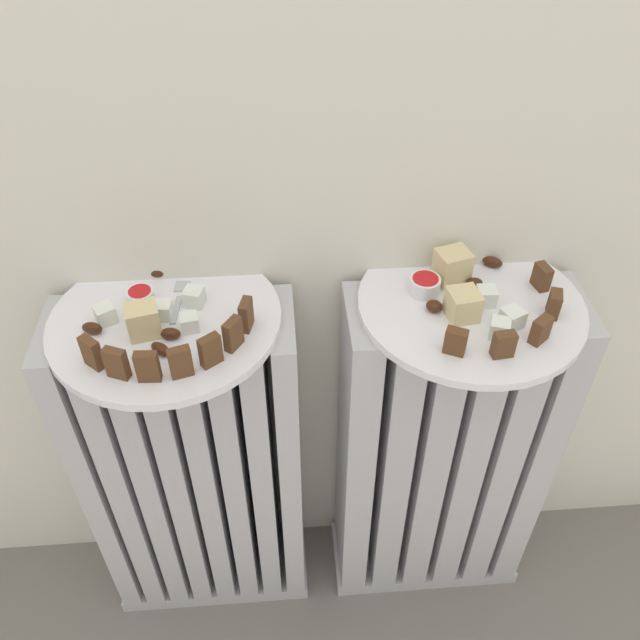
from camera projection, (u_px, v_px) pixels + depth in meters
name	position (u px, v px, depth m)	size (l,w,h in m)	color
radiator_left	(198.00, 473.00, 1.11)	(0.35, 0.14, 0.67)	#B2B2B7
radiator_right	(440.00, 458.00, 1.13)	(0.35, 0.14, 0.67)	#B2B2B7
plate_left	(166.00, 320.00, 0.88)	(0.31, 0.31, 0.01)	white
plate_right	(470.00, 305.00, 0.90)	(0.31, 0.31, 0.01)	white
dark_cake_slice_left_0	(92.00, 353.00, 0.79)	(0.03, 0.01, 0.04)	#56351E
dark_cake_slice_left_1	(116.00, 363.00, 0.78)	(0.03, 0.01, 0.04)	#56351E
dark_cake_slice_left_2	(148.00, 367.00, 0.77)	(0.03, 0.01, 0.04)	#56351E
dark_cake_slice_left_3	(181.00, 362.00, 0.78)	(0.03, 0.01, 0.04)	#56351E
dark_cake_slice_left_4	(210.00, 351.00, 0.79)	(0.03, 0.01, 0.04)	#56351E
dark_cake_slice_left_5	(233.00, 334.00, 0.82)	(0.03, 0.01, 0.04)	#56351E
dark_cake_slice_left_6	(246.00, 315.00, 0.84)	(0.03, 0.01, 0.04)	#56351E
marble_cake_slice_left_0	(143.00, 320.00, 0.83)	(0.04, 0.03, 0.04)	beige
turkish_delight_left_0	(194.00, 297.00, 0.88)	(0.02, 0.02, 0.02)	white
turkish_delight_left_1	(163.00, 310.00, 0.86)	(0.02, 0.02, 0.02)	white
turkish_delight_left_2	(189.00, 323.00, 0.85)	(0.02, 0.02, 0.02)	white
turkish_delight_left_3	(105.00, 314.00, 0.86)	(0.02, 0.02, 0.02)	white
medjool_date_left_0	(160.00, 349.00, 0.82)	(0.03, 0.01, 0.02)	#3D1E0F
medjool_date_left_1	(154.00, 272.00, 0.93)	(0.03, 0.01, 0.02)	#3D1E0F
medjool_date_left_2	(171.00, 334.00, 0.84)	(0.03, 0.02, 0.02)	#3D1E0F
medjool_date_left_3	(92.00, 328.00, 0.84)	(0.03, 0.01, 0.02)	#3D1E0F
jam_bowl_left	(141.00, 296.00, 0.89)	(0.04, 0.04, 0.02)	white
dark_cake_slice_right_0	(456.00, 341.00, 0.81)	(0.03, 0.01, 0.04)	#56351E
dark_cake_slice_right_1	(504.00, 345.00, 0.81)	(0.03, 0.01, 0.04)	#56351E
dark_cake_slice_right_2	(541.00, 330.00, 0.83)	(0.03, 0.01, 0.04)	#56351E
dark_cake_slice_right_3	(554.00, 304.00, 0.86)	(0.03, 0.01, 0.04)	#56351E
dark_cake_slice_right_4	(542.00, 277.00, 0.91)	(0.03, 0.01, 0.04)	#56351E
marble_cake_slice_right_0	(463.00, 305.00, 0.86)	(0.04, 0.04, 0.04)	beige
marble_cake_slice_right_1	(452.00, 266.00, 0.92)	(0.04, 0.04, 0.05)	beige
turkish_delight_right_0	(500.00, 329.00, 0.84)	(0.02, 0.02, 0.02)	white
turkish_delight_right_1	(486.00, 296.00, 0.88)	(0.02, 0.02, 0.02)	white
turkish_delight_right_2	(512.00, 318.00, 0.85)	(0.03, 0.03, 0.03)	white
medjool_date_right_0	(474.00, 283.00, 0.91)	(0.02, 0.01, 0.02)	#3D1E0F
medjool_date_right_1	(434.00, 306.00, 0.88)	(0.02, 0.02, 0.02)	#3D1E0F
medjool_date_right_2	(493.00, 262.00, 0.95)	(0.03, 0.01, 0.02)	#3D1E0F
jam_bowl_right	(425.00, 284.00, 0.90)	(0.04, 0.04, 0.02)	white
fork	(179.00, 298.00, 0.90)	(0.02, 0.09, 0.00)	#B7B7BC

